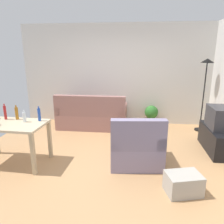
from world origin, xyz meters
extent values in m
cube|color=tan|center=(0.00, 0.00, -0.01)|extent=(5.20, 4.40, 0.02)
cube|color=silver|center=(0.00, 2.20, 1.35)|extent=(5.20, 0.10, 2.70)
cube|color=#996B66|center=(-0.56, 1.65, 0.20)|extent=(1.79, 0.84, 0.40)
cube|color=#8C625D|center=(-0.56, 1.31, 0.66)|extent=(1.79, 0.16, 0.52)
cube|color=#926661|center=(0.26, 1.65, 0.51)|extent=(0.16, 0.84, 0.22)
cube|color=#926661|center=(-1.38, 1.65, 0.51)|extent=(0.16, 0.84, 0.22)
cube|color=black|center=(2.25, 0.49, 0.24)|extent=(0.44, 1.10, 0.48)
cube|color=#2D2D33|center=(2.25, 0.49, 0.70)|extent=(0.40, 0.60, 0.44)
cylinder|color=black|center=(2.25, 1.70, 0.01)|extent=(0.26, 0.26, 0.03)
cylinder|color=black|center=(2.25, 1.70, 0.87)|extent=(0.03, 0.03, 1.68)
cone|color=black|center=(2.25, 1.70, 1.76)|extent=(0.32, 0.32, 0.10)
cube|color=#C6B28E|center=(-1.57, -0.47, 0.74)|extent=(1.23, 0.75, 0.04)
cube|color=tan|center=(-1.03, -0.80, 0.36)|extent=(0.06, 0.06, 0.72)
cube|color=tan|center=(-1.00, -0.18, 0.36)|extent=(0.06, 0.06, 0.72)
cylinder|color=brown|center=(1.01, 1.90, 0.11)|extent=(0.24, 0.24, 0.22)
sphere|color=#2D6B28|center=(1.01, 1.90, 0.39)|extent=(0.36, 0.36, 0.36)
cube|color=gray|center=(0.61, -0.17, 0.20)|extent=(0.98, 0.93, 0.40)
cube|color=slate|center=(0.65, -0.51, 0.66)|extent=(0.91, 0.26, 0.52)
cube|color=gray|center=(0.98, -0.13, 0.51)|extent=(0.25, 0.85, 0.22)
cube|color=gray|center=(0.24, -0.21, 0.51)|extent=(0.25, 0.85, 0.22)
cube|color=#A8A399|center=(1.30, -1.02, 0.15)|extent=(0.55, 0.45, 0.30)
cylinder|color=#AD2323|center=(-1.78, -0.26, 0.89)|extent=(0.05, 0.05, 0.25)
cylinder|color=#AD2323|center=(-1.78, -0.26, 1.03)|extent=(0.02, 0.02, 0.04)
cylinder|color=#9E6019|center=(-1.57, -0.24, 0.87)|extent=(0.06, 0.06, 0.23)
cylinder|color=#9E6019|center=(-1.57, -0.24, 1.01)|extent=(0.03, 0.03, 0.04)
cylinder|color=silver|center=(-1.35, -0.37, 0.85)|extent=(0.06, 0.06, 0.18)
cylinder|color=silver|center=(-1.35, -0.37, 0.96)|extent=(0.03, 0.03, 0.04)
cylinder|color=#2347A3|center=(-1.12, -0.28, 0.87)|extent=(0.05, 0.05, 0.23)
cylinder|color=#2347A3|center=(-1.12, -0.28, 1.01)|extent=(0.02, 0.02, 0.04)
camera|label=1|loc=(0.60, -3.78, 1.95)|focal=34.50mm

